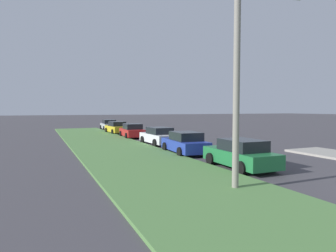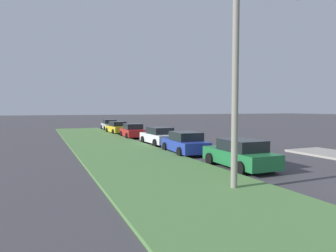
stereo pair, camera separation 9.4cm
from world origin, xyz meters
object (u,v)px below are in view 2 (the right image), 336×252
(parked_car_blue, at_px, (185,143))
(parked_car_silver, at_px, (110,125))
(parked_car_red, at_px, (133,131))
(parked_car_white, at_px, (159,136))
(parked_car_green, at_px, (240,154))
(parked_car_yellow, at_px, (117,128))
(streetlight, at_px, (244,70))

(parked_car_blue, height_order, parked_car_silver, same)
(parked_car_red, bearing_deg, parked_car_white, -174.49)
(parked_car_green, height_order, parked_car_yellow, same)
(parked_car_red, distance_m, streetlight, 21.03)
(parked_car_blue, bearing_deg, parked_car_silver, 2.68)
(parked_car_green, xyz_separation_m, parked_car_yellow, (23.32, 0.52, 0.00))
(streetlight, bearing_deg, parked_car_red, -5.52)
(parked_car_white, height_order, parked_car_yellow, same)
(parked_car_silver, bearing_deg, parked_car_blue, -178.56)
(parked_car_red, relative_size, parked_car_silver, 1.01)
(parked_car_green, distance_m, parked_car_blue, 5.46)
(parked_car_yellow, distance_m, streetlight, 26.89)
(parked_car_green, height_order, parked_car_silver, same)
(parked_car_blue, bearing_deg, streetlight, 170.17)
(parked_car_blue, distance_m, parked_car_red, 11.91)
(parked_car_silver, bearing_deg, streetlight, 178.10)
(parked_car_silver, relative_size, streetlight, 0.58)
(parked_car_green, bearing_deg, streetlight, 145.37)
(parked_car_red, xyz_separation_m, parked_car_yellow, (5.97, 0.15, 0.00))
(parked_car_silver, bearing_deg, parked_car_yellow, 178.04)
(parked_car_blue, bearing_deg, parked_car_white, 0.46)
(parked_car_red, relative_size, streetlight, 0.58)
(parked_car_blue, relative_size, parked_car_red, 1.00)
(parked_car_white, bearing_deg, parked_car_red, 0.64)
(parked_car_white, height_order, streetlight, streetlight)
(parked_car_green, bearing_deg, parked_car_blue, 4.84)
(parked_car_blue, distance_m, parked_car_white, 5.31)
(parked_car_blue, height_order, parked_car_white, same)
(parked_car_yellow, bearing_deg, parked_car_silver, -7.43)
(parked_car_blue, relative_size, streetlight, 0.59)
(parked_car_blue, xyz_separation_m, parked_car_red, (11.91, 0.04, 0.00))
(parked_car_white, distance_m, streetlight, 14.65)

